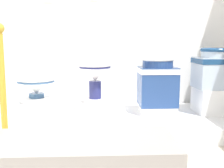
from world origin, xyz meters
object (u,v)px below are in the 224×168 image
Objects in this scene: plinth_block_pale_glazed at (95,108)px; antique_toilet_pale_glazed at (95,75)px; antique_toilet_tall_cobalt at (36,86)px; plinth_block_central_ornate at (213,100)px; plinth_block_leftmost at (157,109)px; antique_toilet_central_ornate at (215,68)px; stanchion_post_near_left at (5,130)px; antique_toilet_leftmost at (157,80)px; plinth_block_tall_cobalt at (37,109)px.

antique_toilet_pale_glazed reaches higher than plinth_block_pale_glazed.
antique_toilet_tall_cobalt is 1.04× the size of plinth_block_central_ornate.
antique_toilet_central_ornate is (0.57, -0.02, 0.41)m from plinth_block_leftmost.
stanchion_post_near_left is (0.01, -0.92, -0.13)m from antique_toilet_tall_cobalt.
plinth_block_central_ornate is at bearing -1.80° from antique_toilet_pale_glazed.
antique_toilet_pale_glazed is 1.03× the size of antique_toilet_central_ornate.
antique_toilet_leftmost reaches higher than plinth_block_pale_glazed.
antique_toilet_tall_cobalt is 0.89× the size of antique_toilet_pale_glazed.
stanchion_post_near_left is (-0.54, -1.01, 0.11)m from plinth_block_pale_glazed.
antique_toilet_leftmost is at bearing -1.99° from plinth_block_pale_glazed.
plinth_block_central_ornate reaches higher than plinth_block_leftmost.
antique_toilet_leftmost is (1.17, 0.07, 0.26)m from plinth_block_tall_cobalt.
antique_toilet_leftmost is 0.60m from plinth_block_central_ornate.
plinth_block_tall_cobalt is at bearing -176.72° from antique_toilet_leftmost.
plinth_block_tall_cobalt is 1.20m from antique_toilet_leftmost.
antique_toilet_central_ornate is (1.18, -0.04, 0.40)m from plinth_block_pale_glazed.
plinth_block_pale_glazed is 0.61m from plinth_block_leftmost.
plinth_block_leftmost is 0.29m from antique_toilet_leftmost.
antique_toilet_central_ornate is at bearing 29.51° from stanchion_post_near_left.
plinth_block_central_ornate is at bearing 1.69° from plinth_block_tall_cobalt.
plinth_block_pale_glazed is at bearing 178.01° from antique_toilet_leftmost.
plinth_block_central_ornate reaches higher than plinth_block_pale_glazed.
antique_toilet_central_ornate is at bearing 1.69° from antique_toilet_tall_cobalt.
antique_toilet_tall_cobalt reaches higher than plinth_block_leftmost.
antique_toilet_leftmost is 1.53m from stanchion_post_near_left.
plinth_block_central_ornate is at bearing -1.59° from plinth_block_leftmost.
plinth_block_tall_cobalt is at bearing -170.96° from antique_toilet_pale_glazed.
plinth_block_leftmost is 0.70m from antique_toilet_central_ornate.
stanchion_post_near_left is (0.01, -0.92, 0.10)m from plinth_block_tall_cobalt.
plinth_block_tall_cobalt is 0.90× the size of antique_toilet_central_ornate.
plinth_block_pale_glazed is at bearing 9.04° from plinth_block_tall_cobalt.
plinth_block_central_ornate reaches higher than plinth_block_tall_cobalt.
antique_toilet_tall_cobalt is 1.20m from plinth_block_leftmost.
plinth_block_pale_glazed is 0.93× the size of plinth_block_central_ornate.
plinth_block_pale_glazed is 1.18m from plinth_block_central_ornate.
plinth_block_pale_glazed is 0.80× the size of antique_toilet_pale_glazed.
plinth_block_leftmost is at bearing 178.41° from plinth_block_central_ornate.
antique_toilet_tall_cobalt reaches higher than plinth_block_tall_cobalt.
plinth_block_leftmost is 0.86× the size of antique_toilet_central_ornate.
antique_toilet_central_ornate reaches higher than plinth_block_central_ornate.
plinth_block_pale_glazed is at bearing 178.20° from plinth_block_central_ornate.
antique_toilet_leftmost reaches higher than plinth_block_tall_cobalt.
stanchion_post_near_left is at bearing -89.31° from plinth_block_tall_cobalt.
antique_toilet_central_ornate reaches higher than plinth_block_pale_glazed.
antique_toilet_pale_glazed is at bearing 0.00° from plinth_block_pale_glazed.
antique_toilet_leftmost is (1.17, 0.07, 0.03)m from antique_toilet_tall_cobalt.
antique_toilet_tall_cobalt is 0.76× the size of antique_toilet_leftmost.
plinth_block_leftmost is (0.61, -0.02, -0.01)m from plinth_block_pale_glazed.
antique_toilet_leftmost is at bearing -1.99° from antique_toilet_pale_glazed.
antique_toilet_central_ornate is (-0.00, -0.00, 0.33)m from plinth_block_central_ornate.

